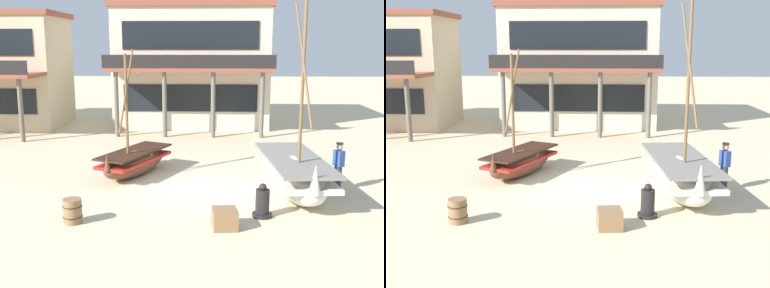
% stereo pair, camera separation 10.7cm
% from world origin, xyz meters
% --- Properties ---
extents(ground_plane, '(120.00, 120.00, 0.00)m').
position_xyz_m(ground_plane, '(0.00, 0.00, 0.00)').
color(ground_plane, beige).
extents(fishing_boat_near_left, '(2.17, 5.14, 6.40)m').
position_xyz_m(fishing_boat_near_left, '(3.45, -0.40, 0.71)').
color(fishing_boat_near_left, silver).
rests_on(fishing_boat_near_left, ground).
extents(fishing_boat_centre_large, '(2.63, 3.83, 4.78)m').
position_xyz_m(fishing_boat_centre_large, '(-2.24, 1.74, 0.54)').
color(fishing_boat_centre_large, brown).
rests_on(fishing_boat_centre_large, ground).
extents(fisherman_by_hull, '(0.36, 0.42, 1.68)m').
position_xyz_m(fisherman_by_hull, '(5.05, 0.06, 0.83)').
color(fisherman_by_hull, '#33333D').
rests_on(fisherman_by_hull, ground).
extents(capstan_winch, '(0.58, 0.58, 1.01)m').
position_xyz_m(capstan_winch, '(2.21, -2.55, 0.41)').
color(capstan_winch, black).
rests_on(capstan_winch, ground).
extents(wooden_barrel, '(0.56, 0.56, 0.70)m').
position_xyz_m(wooden_barrel, '(-3.18, -3.27, 0.35)').
color(wooden_barrel, olive).
rests_on(wooden_barrel, ground).
extents(cargo_crate, '(0.73, 0.73, 0.55)m').
position_xyz_m(cargo_crate, '(1.09, -3.50, 0.28)').
color(cargo_crate, olive).
rests_on(cargo_crate, ground).
extents(harbor_building_main, '(9.51, 9.08, 7.35)m').
position_xyz_m(harbor_building_main, '(-0.53, 14.54, 3.68)').
color(harbor_building_main, beige).
rests_on(harbor_building_main, ground).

